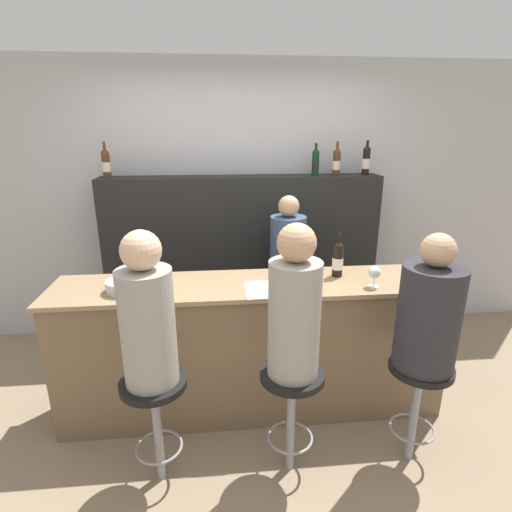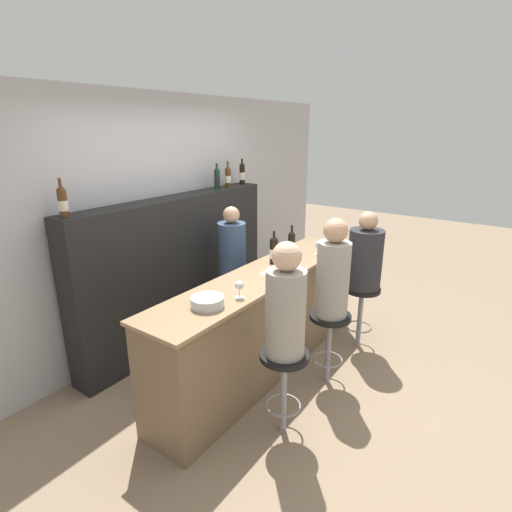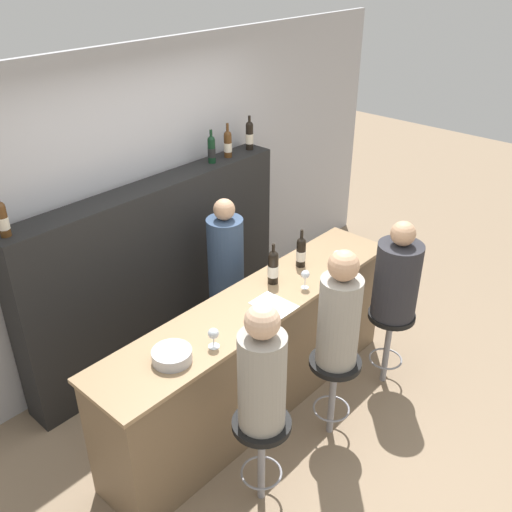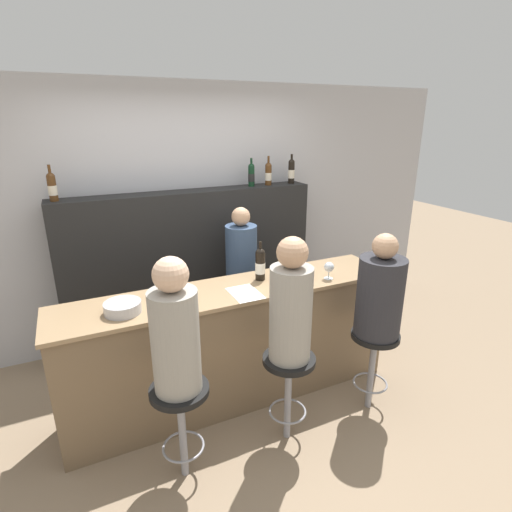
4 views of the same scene
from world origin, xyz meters
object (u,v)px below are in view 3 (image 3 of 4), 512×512
at_px(wine_bottle_backbar_1, 212,149).
at_px(metal_bowl, 172,356).
at_px(wine_bottle_counter_0, 273,267).
at_px(wine_bottle_backbar_3, 249,135).
at_px(guest_seated_left, 262,373).
at_px(wine_glass_2, 338,256).
at_px(wine_glass_1, 305,275).
at_px(wine_bottle_backbar_2, 228,144).
at_px(bartender, 226,285).
at_px(wine_bottle_backbar_0, 2,219).
at_px(wine_bottle_counter_1, 301,252).
at_px(bar_stool_left, 262,439).
at_px(bar_stool_right, 390,329).
at_px(bar_stool_middle, 334,376).
at_px(guest_seated_middle, 339,314).
at_px(guest_seated_right, 397,277).
at_px(wine_glass_0, 213,334).

relative_size(wine_bottle_backbar_1, metal_bowl, 1.15).
height_order(wine_bottle_counter_0, wine_bottle_backbar_3, wine_bottle_backbar_3).
bearing_deg(guest_seated_left, wine_bottle_counter_0, 37.30).
bearing_deg(wine_bottle_backbar_1, wine_glass_2, -84.68).
distance_m(wine_bottle_counter_0, wine_glass_1, 0.25).
bearing_deg(wine_bottle_backbar_2, metal_bowl, -145.41).
distance_m(wine_bottle_backbar_3, metal_bowl, 2.39).
xyz_separation_m(wine_glass_2, bartender, (-0.43, 0.81, -0.41)).
xyz_separation_m(wine_bottle_backbar_0, metal_bowl, (0.34, -1.17, -0.67)).
height_order(wine_bottle_counter_1, bar_stool_left, wine_bottle_counter_1).
distance_m(wine_bottle_counter_0, bartender, 0.74).
xyz_separation_m(wine_bottle_backbar_2, bar_stool_right, (0.07, -1.70, -1.17)).
bearing_deg(bar_stool_middle, wine_glass_1, 65.56).
distance_m(wine_bottle_counter_1, guest_seated_middle, 0.80).
height_order(wine_bottle_backbar_1, guest_seated_middle, wine_bottle_backbar_1).
bearing_deg(bartender, wine_bottle_backbar_2, 41.52).
height_order(wine_bottle_backbar_1, guest_seated_right, wine_bottle_backbar_1).
relative_size(guest_seated_middle, bar_stool_right, 1.28).
bearing_deg(wine_bottle_counter_0, guest_seated_middle, -98.51).
relative_size(wine_glass_0, bar_stool_left, 0.20).
xyz_separation_m(guest_seated_middle, bar_stool_right, (0.77, 0.00, -0.54)).
bearing_deg(wine_bottle_counter_1, wine_bottle_backbar_3, 62.64).
bearing_deg(guest_seated_right, wine_bottle_backbar_1, 98.88).
relative_size(wine_bottle_backbar_3, guest_seated_middle, 0.35).
distance_m(wine_bottle_counter_0, wine_bottle_backbar_3, 1.47).
xyz_separation_m(wine_glass_1, bar_stool_middle, (-0.20, -0.44, -0.57)).
bearing_deg(metal_bowl, wine_bottle_counter_1, 5.28).
height_order(wine_glass_1, bar_stool_right, wine_glass_1).
relative_size(wine_bottle_backbar_0, wine_bottle_backbar_2, 1.02).
bearing_deg(wine_bottle_backbar_1, wine_bottle_counter_0, -111.06).
bearing_deg(bar_stool_left, wine_bottle_backbar_2, 49.19).
xyz_separation_m(wine_bottle_backbar_3, bar_stool_left, (-1.75, -1.70, -1.18)).
xyz_separation_m(wine_bottle_counter_0, bar_stool_left, (-0.88, -0.67, -0.60)).
xyz_separation_m(wine_bottle_backbar_1, bar_stool_middle, (-0.50, -1.70, -1.17)).
relative_size(wine_bottle_backbar_3, guest_seated_right, 0.39).
bearing_deg(wine_bottle_backbar_0, wine_bottle_counter_1, -30.27).
distance_m(wine_bottle_counter_0, bar_stool_left, 1.25).
distance_m(wine_bottle_counter_1, bartender, 0.77).
distance_m(wine_bottle_backbar_0, guest_seated_middle, 2.26).
distance_m(bar_stool_left, bar_stool_middle, 0.78).
height_order(bar_stool_middle, bartender, bartender).
relative_size(wine_bottle_backbar_0, bar_stool_middle, 0.45).
bearing_deg(wine_bottle_backbar_1, bar_stool_left, -126.82).
height_order(wine_glass_2, guest_seated_middle, guest_seated_middle).
xyz_separation_m(wine_glass_1, wine_glass_2, (0.41, 0.00, -0.01)).
distance_m(metal_bowl, guest_seated_middle, 1.14).
height_order(wine_glass_1, guest_seated_right, guest_seated_right).
distance_m(wine_bottle_backbar_3, bar_stool_left, 2.71).
bearing_deg(metal_bowl, guest_seated_right, -16.86).
height_order(wine_bottle_backbar_2, wine_glass_0, wine_bottle_backbar_2).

